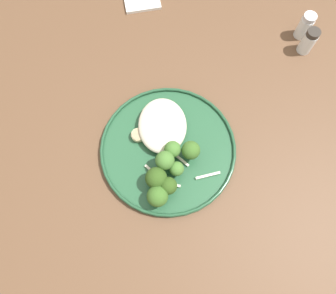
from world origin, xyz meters
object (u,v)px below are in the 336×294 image
Objects in this scene: pepper_shaker at (308,41)px; seared_scallop_half_hidden at (156,140)px; broccoli_floret_left_leaning at (157,196)px; dinner_plate at (168,149)px; broccoli_floret_small_sprig at (178,169)px; broccoli_floret_rear_charred at (173,150)px; broccoli_floret_beside_noodles at (191,150)px; seared_scallop_front_small at (161,112)px; seared_scallop_large_seared at (149,114)px; salt_shaker at (305,26)px; seared_scallop_on_noodles at (163,124)px; broccoli_floret_center_pile at (156,178)px; broccoli_floret_tall_stalk at (168,186)px; seared_scallop_right_edge at (138,135)px; broccoli_floret_split_head at (165,161)px.

seared_scallop_half_hidden is at bearing -58.02° from pepper_shaker.
broccoli_floret_left_leaning is at bearing -0.43° from seared_scallop_half_hidden.
dinner_plate is at bearing 166.92° from broccoli_floret_left_leaning.
dinner_plate is 6.37× the size of broccoli_floret_small_sprig.
broccoli_floret_rear_charred is 0.42m from pepper_shaker.
seared_scallop_front_small is at bearing -150.38° from broccoli_floret_beside_noodles.
seared_scallop_large_seared reaches higher than seared_scallop_half_hidden.
broccoli_floret_left_leaning reaches higher than seared_scallop_half_hidden.
salt_shaker reaches higher than seared_scallop_large_seared.
salt_shaker is (-0.23, 0.35, 0.01)m from seared_scallop_on_noodles.
seared_scallop_large_seared reaches higher than dinner_plate.
broccoli_floret_center_pile is at bearing -53.09° from broccoli_floret_beside_noodles.
dinner_plate is at bearing 177.84° from broccoli_floret_tall_stalk.
dinner_plate is at bearing -49.67° from salt_shaker.
broccoli_floret_beside_noodles is (0.10, 0.06, 0.03)m from seared_scallop_front_small.
broccoli_floret_center_pile and broccoli_floret_beside_noodles have the same top height.
broccoli_floret_tall_stalk is at bearing -9.21° from broccoli_floret_rear_charred.
broccoli_floret_rear_charred is at bearing 148.84° from broccoli_floret_center_pile.
dinner_plate is 0.06m from broccoli_floret_small_sprig.
broccoli_floret_left_leaning is (0.14, 0.04, 0.02)m from seared_scallop_right_edge.
dinner_plate is 0.07m from seared_scallop_right_edge.
broccoli_floret_beside_noodles is at bearing 111.38° from broccoli_floret_split_head.
broccoli_floret_beside_noodles is at bearing 40.67° from seared_scallop_large_seared.
pepper_shaker is at bearing 118.06° from seared_scallop_right_edge.
salt_shaker is at bearing 134.59° from broccoli_floret_center_pile.
broccoli_floret_small_sprig is 0.05m from broccoli_floret_beside_noodles.
broccoli_floret_small_sprig is at bearing 17.73° from dinner_plate.
seared_scallop_large_seared is 0.11m from broccoli_floret_rear_charred.
seared_scallop_large_seared is 0.45× the size of salt_shaker.
broccoli_floret_rear_charred reaches higher than seared_scallop_right_edge.
seared_scallop_front_small and seared_scallop_right_edge have the same top height.
dinner_plate is 0.42m from pepper_shaker.
dinner_plate is at bearing -149.39° from broccoli_floret_rear_charred.
seared_scallop_on_noodles is 0.06m from seared_scallop_right_edge.
seared_scallop_right_edge is at bearing -57.27° from salt_shaker.
broccoli_floret_center_pile is at bearing -20.02° from dinner_plate.
seared_scallop_on_noodles is at bearing -165.55° from broccoli_floret_rear_charred.
seared_scallop_front_small is 0.56× the size of broccoli_floret_left_leaning.
seared_scallop_large_seared is 0.12m from broccoli_floret_split_head.
seared_scallop_on_noodles is (0.02, 0.03, -0.00)m from seared_scallop_large_seared.
broccoli_floret_center_pile reaches higher than seared_scallop_half_hidden.
seared_scallop_on_noodles is at bearing -179.42° from broccoli_floret_split_head.
broccoli_floret_beside_noodles is (0.00, 0.04, 0.00)m from broccoli_floret_rear_charred.
dinner_plate is 8.83× the size of seared_scallop_on_noodles.
dinner_plate is at bearing -162.27° from broccoli_floret_small_sprig.
broccoli_floret_left_leaning is (0.11, -0.02, 0.03)m from dinner_plate.
dinner_plate is 5.40× the size of broccoli_floret_rear_charred.
seared_scallop_right_edge is (-0.03, -0.06, 0.01)m from dinner_plate.
pepper_shaker is (-0.23, 0.36, 0.01)m from seared_scallop_half_hidden.
broccoli_floret_center_pile reaches higher than broccoli_floret_left_leaning.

